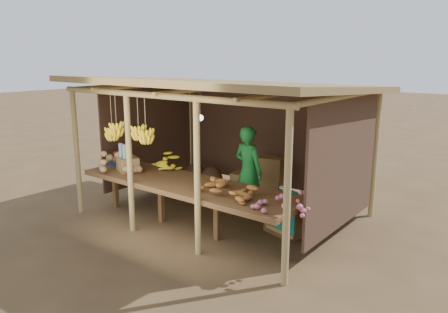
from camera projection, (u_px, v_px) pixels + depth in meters
The scene contains 13 objects.
ground at pixel (224, 214), 7.78m from camera, with size 60.00×60.00×0.00m, color brown.
stall_structure at pixel (225, 105), 7.45m from camera, with size 4.70×3.50×2.43m.
counter at pixel (187, 186), 6.88m from camera, with size 3.90×1.05×0.80m.
potato_heap at pixel (113, 160), 7.55m from camera, with size 1.07×0.64×0.37m, color #A78456, non-canonical shape.
sweet_potato_heap at pixel (229, 183), 6.23m from camera, with size 0.91×0.55×0.36m, color #A16329, non-canonical shape.
onion_heap at pixel (286, 199), 5.54m from camera, with size 0.82×0.49×0.36m, color #C7617B, non-canonical shape.
banana_pile at pixel (163, 159), 7.71m from camera, with size 0.54×0.33×0.34m, color yellow, non-canonical shape.
tomato_basin at pixel (119, 158), 8.10m from camera, with size 0.42×0.42×0.22m.
bottle_box at pixel (128, 160), 7.53m from camera, with size 0.48×0.44×0.49m.
vendor at pixel (248, 171), 7.56m from camera, with size 0.58×0.38×1.59m, color #1A782F.
tarp_crate at pixel (288, 214), 6.88m from camera, with size 0.79×0.73×0.78m.
carton_stack at pixel (262, 179), 8.61m from camera, with size 1.15×0.49×0.84m.
burlap_sacks at pixel (203, 178), 9.03m from camera, with size 0.94×0.49×0.66m.
Camera 1 is at (4.50, -5.82, 2.74)m, focal length 35.00 mm.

